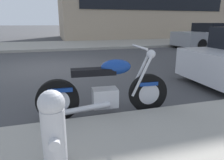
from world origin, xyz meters
The scene contains 6 objects.
ground_plane centered at (0.00, 0.00, 0.00)m, with size 260.00×260.00×0.00m, color #3D3D3F.
sidewalk_far_curb centered at (12.00, 6.73, 0.07)m, with size 120.00×5.00×0.14m, color gray.
parking_stall_stripe centered at (0.00, -3.63, 0.00)m, with size 0.12×2.20×0.01m, color silver.
parked_motorcycle centered at (0.95, -4.08, 0.43)m, with size 2.13×0.62×1.12m.
car_opposite_curb centered at (9.61, 3.41, 0.69)m, with size 4.81×2.17×1.47m.
fire_hydrant centered at (0.12, -5.32, 0.55)m, with size 0.24×0.36×0.77m.
Camera 1 is at (0.17, -7.06, 1.47)m, focal length 32.65 mm.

